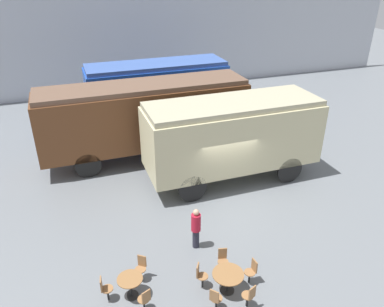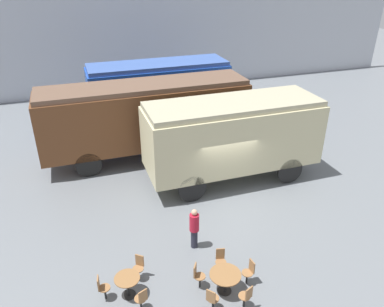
% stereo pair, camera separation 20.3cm
% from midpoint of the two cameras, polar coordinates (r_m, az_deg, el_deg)
% --- Properties ---
extents(ground_plane, '(80.00, 80.00, 0.00)m').
position_cam_midpoint_polar(ground_plane, '(16.84, 5.34, -5.73)').
color(ground_plane, slate).
extents(backdrop_wall, '(44.00, 0.15, 9.00)m').
position_cam_midpoint_polar(backdrop_wall, '(29.61, -7.11, 18.11)').
color(backdrop_wall, '#B2B7C1').
rests_on(backdrop_wall, ground_plane).
extents(streamlined_locomotive, '(10.29, 2.66, 3.79)m').
position_cam_midpoint_polar(streamlined_locomotive, '(23.43, -2.97, 10.05)').
color(streamlined_locomotive, blue).
rests_on(streamlined_locomotive, ground_plane).
extents(passenger_coach_wooden, '(10.33, 2.50, 3.91)m').
position_cam_midpoint_polar(passenger_coach_wooden, '(18.89, -6.74, 5.95)').
color(passenger_coach_wooden, brown).
rests_on(passenger_coach_wooden, ground_plane).
extents(passenger_coach_vintage, '(7.83, 2.78, 3.77)m').
position_cam_midpoint_polar(passenger_coach_vintage, '(16.88, 6.52, 3.04)').
color(passenger_coach_vintage, beige).
rests_on(passenger_coach_vintage, ground_plane).
extents(cafe_table_near, '(0.78, 0.78, 0.71)m').
position_cam_midpoint_polar(cafe_table_near, '(12.05, -9.32, -18.77)').
color(cafe_table_near, black).
rests_on(cafe_table_near, ground_plane).
extents(cafe_table_mid, '(0.98, 0.98, 0.70)m').
position_cam_midpoint_polar(cafe_table_mid, '(12.05, 5.59, -18.24)').
color(cafe_table_mid, black).
rests_on(cafe_table_mid, ground_plane).
extents(cafe_chair_0, '(0.37, 0.36, 0.87)m').
position_cam_midpoint_polar(cafe_chair_0, '(12.12, -13.11, -19.14)').
color(cafe_chair_0, black).
rests_on(cafe_chair_0, ground_plane).
extents(cafe_chair_1, '(0.38, 0.39, 0.87)m').
position_cam_midpoint_polar(cafe_chair_1, '(11.63, -7.15, -21.04)').
color(cafe_chair_1, black).
rests_on(cafe_chair_1, ground_plane).
extents(cafe_chair_2, '(0.40, 0.40, 0.87)m').
position_cam_midpoint_polar(cafe_chair_2, '(12.55, -7.63, -16.57)').
color(cafe_chair_2, black).
rests_on(cafe_chair_2, ground_plane).
extents(cafe_chair_3, '(0.41, 0.40, 0.87)m').
position_cam_midpoint_polar(cafe_chair_3, '(11.57, 3.60, -21.16)').
color(cafe_chair_3, black).
rests_on(cafe_chair_3, ground_plane).
extents(cafe_chair_4, '(0.38, 0.40, 0.87)m').
position_cam_midpoint_polar(cafe_chair_4, '(11.73, 8.82, -20.62)').
color(cafe_chair_4, black).
rests_on(cafe_chair_4, ground_plane).
extents(cafe_chair_5, '(0.36, 0.36, 0.87)m').
position_cam_midpoint_polar(cafe_chair_5, '(12.44, 9.22, -17.20)').
color(cafe_chair_5, black).
rests_on(cafe_chair_5, ground_plane).
extents(cafe_chair_6, '(0.36, 0.38, 0.87)m').
position_cam_midpoint_polar(cafe_chair_6, '(12.70, 4.84, -15.72)').
color(cafe_chair_6, black).
rests_on(cafe_chair_6, ground_plane).
extents(cafe_chair_7, '(0.40, 0.39, 0.87)m').
position_cam_midpoint_polar(cafe_chair_7, '(12.18, 1.35, -17.92)').
color(cafe_chair_7, black).
rests_on(cafe_chair_7, ground_plane).
extents(visitor_person, '(0.34, 0.34, 1.61)m').
position_cam_midpoint_polar(visitor_person, '(13.32, 0.79, -11.15)').
color(visitor_person, '#262633').
rests_on(visitor_person, ground_plane).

